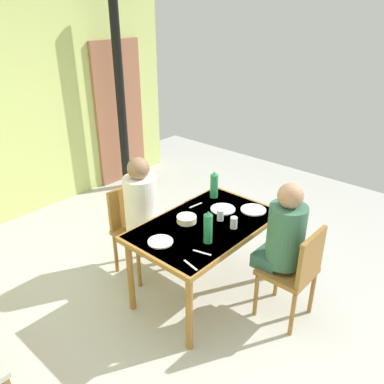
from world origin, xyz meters
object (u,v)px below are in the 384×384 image
Objects in this scene: person_near_diner at (284,234)px; serving_bowl_center at (187,219)px; dining_table at (205,232)px; chair_near_diner at (296,270)px; chair_far_diner at (134,225)px; water_bottle_green_far at (214,185)px; person_far_diner at (142,203)px; water_bottle_green_near at (208,228)px.

serving_bowl_center is at bearing 112.82° from person_near_diner.
chair_near_diner is at bearing -72.83° from dining_table.
chair_near_diner is 1.56m from chair_far_diner.
person_near_diner is (0.00, 0.14, 0.28)m from chair_near_diner.
chair_near_diner is at bearing 104.76° from chair_far_diner.
water_bottle_green_far is at bearing 30.48° from dining_table.
water_bottle_green_far is (0.21, 1.02, 0.36)m from chair_near_diner.
water_bottle_green_far is (0.61, -0.49, 0.36)m from chair_far_diner.
dining_table is 0.67m from person_near_diner.
chair_far_diner is 5.12× the size of serving_bowl_center.
serving_bowl_center is at bearing -166.69° from water_bottle_green_far.
chair_far_diner is at bearing -90.00° from person_far_diner.
water_bottle_green_near is (-0.44, 0.42, 0.08)m from person_near_diner.
chair_far_diner is 1.13× the size of person_far_diner.
person_far_diner reaches higher than chair_near_diner.
chair_near_diner is 1.00× the size of chair_far_diner.
person_near_diner is 0.61m from water_bottle_green_near.
water_bottle_green_near is (-0.44, 0.56, 0.37)m from chair_near_diner.
chair_near_diner reaches higher than dining_table.
chair_near_diner is at bearing -70.38° from serving_bowl_center.
chair_far_diner is 1.02m from water_bottle_green_near.
serving_bowl_center is (-0.08, 0.14, 0.11)m from dining_table.
person_near_diner is at bearing -69.35° from dining_table.
water_bottle_green_far is at bearing 149.54° from person_far_diner.
water_bottle_green_near is at bearing 136.09° from person_near_diner.
water_bottle_green_far is (0.21, 0.88, 0.08)m from person_near_diner.
person_near_diner is at bearing 106.15° from chair_far_diner.
serving_bowl_center is (0.08, -0.62, 0.26)m from chair_far_diner.
person_far_diner is 2.80× the size of water_bottle_green_near.
dining_table is 0.79m from chair_far_diner.
chair_near_diner is 5.12× the size of serving_bowl_center.
chair_near_diner reaches higher than serving_bowl_center.
person_far_diner is 2.87× the size of water_bottle_green_far.
chair_far_diner is 0.31m from person_far_diner.
person_far_diner is at bearing 90.00° from chair_far_diner.
person_near_diner is at bearing 107.82° from person_far_diner.
dining_table is 4.70× the size of water_bottle_green_near.
water_bottle_green_near reaches higher than dining_table.
person_far_diner reaches higher than water_bottle_green_near.
person_far_diner reaches higher than serving_bowl_center.
water_bottle_green_near is at bearing -109.83° from serving_bowl_center.
water_bottle_green_near reaches higher than chair_far_diner.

